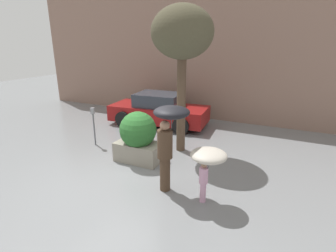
{
  "coord_description": "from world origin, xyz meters",
  "views": [
    {
      "loc": [
        3.92,
        -5.16,
        3.48
      ],
      "look_at": [
        0.7,
        1.6,
        1.05
      ],
      "focal_mm": 28.0,
      "sensor_mm": 36.0,
      "label": 1
    }
  ],
  "objects_px": {
    "planter_box": "(138,137)",
    "parking_meter": "(93,119)",
    "person_adult": "(169,131)",
    "street_tree": "(182,36)",
    "person_child": "(208,159)",
    "parked_car_near": "(159,110)"
  },
  "relations": [
    {
      "from": "parked_car_near",
      "to": "parking_meter",
      "type": "distance_m",
      "value": 3.24
    },
    {
      "from": "person_child",
      "to": "parking_meter",
      "type": "relative_size",
      "value": 0.96
    },
    {
      "from": "person_adult",
      "to": "person_child",
      "type": "bearing_deg",
      "value": -51.64
    },
    {
      "from": "street_tree",
      "to": "person_adult",
      "type": "bearing_deg",
      "value": -74.02
    },
    {
      "from": "parking_meter",
      "to": "parked_car_near",
      "type": "bearing_deg",
      "value": 73.35
    },
    {
      "from": "planter_box",
      "to": "street_tree",
      "type": "distance_m",
      "value": 3.26
    },
    {
      "from": "person_child",
      "to": "street_tree",
      "type": "bearing_deg",
      "value": 124.37
    },
    {
      "from": "planter_box",
      "to": "parked_car_near",
      "type": "relative_size",
      "value": 0.36
    },
    {
      "from": "street_tree",
      "to": "parking_meter",
      "type": "height_order",
      "value": "street_tree"
    },
    {
      "from": "person_adult",
      "to": "street_tree",
      "type": "xyz_separation_m",
      "value": [
        -0.69,
        2.39,
        2.13
      ]
    },
    {
      "from": "person_child",
      "to": "parked_car_near",
      "type": "relative_size",
      "value": 0.3
    },
    {
      "from": "planter_box",
      "to": "person_child",
      "type": "bearing_deg",
      "value": -26.03
    },
    {
      "from": "planter_box",
      "to": "parking_meter",
      "type": "bearing_deg",
      "value": 168.01
    },
    {
      "from": "person_child",
      "to": "planter_box",
      "type": "bearing_deg",
      "value": 154.71
    },
    {
      "from": "person_adult",
      "to": "person_child",
      "type": "distance_m",
      "value": 1.1
    },
    {
      "from": "person_adult",
      "to": "parking_meter",
      "type": "distance_m",
      "value": 3.91
    },
    {
      "from": "planter_box",
      "to": "person_child",
      "type": "distance_m",
      "value": 2.81
    },
    {
      "from": "parked_car_near",
      "to": "parking_meter",
      "type": "height_order",
      "value": "parked_car_near"
    },
    {
      "from": "parking_meter",
      "to": "planter_box",
      "type": "bearing_deg",
      "value": -11.99
    },
    {
      "from": "planter_box",
      "to": "parking_meter",
      "type": "distance_m",
      "value": 2.11
    },
    {
      "from": "planter_box",
      "to": "parking_meter",
      "type": "relative_size",
      "value": 1.14
    },
    {
      "from": "person_adult",
      "to": "parked_car_near",
      "type": "relative_size",
      "value": 0.49
    }
  ]
}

